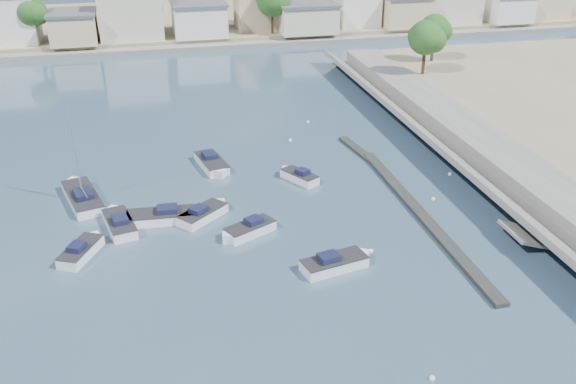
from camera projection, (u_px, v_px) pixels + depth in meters
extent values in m
plane|color=#2F4A5F|center=(266.00, 108.00, 77.54)|extent=(400.00, 400.00, 0.00)
cube|color=slate|center=(527.00, 178.00, 57.30)|extent=(5.00, 90.00, 1.80)
cube|color=slate|center=(483.00, 182.00, 56.41)|extent=(4.17, 90.00, 2.86)
cube|color=slate|center=(539.00, 237.00, 48.73)|extent=(5.31, 3.50, 1.94)
cube|color=black|center=(421.00, 214.00, 52.65)|extent=(1.00, 26.00, 0.35)
cube|color=black|center=(360.00, 151.00, 64.80)|extent=(2.00, 8.05, 0.30)
cube|color=gray|center=(212.00, 19.00, 122.71)|extent=(160.00, 40.00, 1.40)
cube|color=slate|center=(228.00, 46.00, 104.48)|extent=(160.00, 2.50, 0.80)
cube|color=white|center=(8.00, 17.00, 101.58)|extent=(9.00, 9.00, 7.50)
cube|color=beige|center=(74.00, 28.00, 101.65)|extent=(7.00, 8.00, 4.50)
cube|color=#595960|center=(71.00, 12.00, 100.59)|extent=(7.42, 8.48, 0.35)
cube|color=beige|center=(130.00, 12.00, 104.47)|extent=(10.00, 9.00, 8.00)
cube|color=white|center=(199.00, 19.00, 106.50)|extent=(8.50, 8.50, 5.00)
cube|color=#595960|center=(198.00, 3.00, 105.32)|extent=(9.01, 9.01, 0.35)
cube|color=beige|center=(255.00, 6.00, 110.61)|extent=(6.50, 7.50, 7.50)
cube|color=beige|center=(305.00, 17.00, 109.40)|extent=(9.50, 9.00, 4.50)
cube|color=#595960|center=(306.00, 3.00, 108.34)|extent=(10.07, 9.54, 0.35)
cube|color=white|center=(356.00, 2.00, 113.30)|extent=(7.00, 8.00, 8.00)
cube|color=beige|center=(402.00, 10.00, 113.84)|extent=(8.00, 9.00, 5.00)
cube|color=beige|center=(447.00, 0.00, 116.00)|extent=(10.50, 8.50, 7.50)
cube|color=white|center=(506.00, 8.00, 117.15)|extent=(7.50, 7.50, 4.50)
cylinder|color=#38281E|center=(34.00, 33.00, 100.68)|extent=(0.44, 0.44, 3.38)
sphere|color=#1E4918|center=(31.00, 12.00, 99.21)|extent=(4.80, 4.80, 4.80)
sphere|color=#1E4918|center=(37.00, 14.00, 98.97)|extent=(3.60, 3.60, 3.60)
sphere|color=#1E4918|center=(26.00, 10.00, 99.39)|extent=(3.30, 3.30, 3.30)
cylinder|color=#38281E|center=(150.00, 26.00, 107.07)|extent=(0.44, 0.44, 2.93)
sphere|color=#1E4918|center=(149.00, 8.00, 105.80)|extent=(4.16, 4.16, 4.16)
sphere|color=#1E4918|center=(154.00, 9.00, 105.59)|extent=(3.12, 3.12, 3.12)
sphere|color=#1E4918|center=(145.00, 7.00, 105.95)|extent=(2.86, 2.86, 2.86)
cylinder|color=#38281E|center=(272.00, 23.00, 107.50)|extent=(0.44, 0.44, 3.60)
sphere|color=#1E4918|center=(272.00, 1.00, 105.94)|extent=(5.12, 5.12, 5.12)
sphere|color=#1E4918|center=(279.00, 3.00, 105.68)|extent=(3.84, 3.84, 3.84)
sphere|color=#1E4918|center=(267.00, 0.00, 106.12)|extent=(3.52, 3.52, 3.52)
cylinder|color=#38281E|center=(357.00, 17.00, 113.49)|extent=(0.44, 0.44, 3.15)
sphere|color=#1E4918|center=(364.00, 0.00, 111.89)|extent=(3.36, 3.36, 3.36)
cylinder|color=#38281E|center=(443.00, 15.00, 115.97)|extent=(0.44, 0.44, 2.70)
sphere|color=#1E4918|center=(444.00, 0.00, 114.80)|extent=(3.84, 3.84, 3.84)
sphere|color=#1E4918|center=(449.00, 1.00, 114.61)|extent=(2.88, 2.88, 2.88)
cylinder|color=#38281E|center=(424.00, 61.00, 84.04)|extent=(0.44, 0.44, 3.15)
sphere|color=#1E4918|center=(426.00, 38.00, 82.67)|extent=(4.48, 4.48, 4.48)
sphere|color=#1E4918|center=(434.00, 40.00, 82.44)|extent=(3.36, 3.36, 3.36)
sphere|color=#1E4918|center=(420.00, 36.00, 82.83)|extent=(3.08, 3.08, 3.08)
cylinder|color=#38281E|center=(432.00, 50.00, 90.15)|extent=(0.44, 0.44, 2.93)
sphere|color=#1E4918|center=(434.00, 29.00, 88.88)|extent=(4.16, 4.16, 4.16)
sphere|color=#1E4918|center=(441.00, 31.00, 88.67)|extent=(3.12, 3.12, 3.12)
sphere|color=#1E4918|center=(429.00, 28.00, 89.03)|extent=(2.86, 2.86, 2.86)
cube|color=white|center=(120.00, 225.00, 50.64)|extent=(2.82, 5.02, 1.00)
cube|color=white|center=(114.00, 214.00, 52.29)|extent=(1.81, 1.81, 1.00)
cube|color=#262628|center=(119.00, 220.00, 50.42)|extent=(2.85, 5.03, 0.08)
cube|color=#191C39|center=(120.00, 220.00, 49.93)|extent=(1.43, 1.63, 0.48)
cube|color=white|center=(203.00, 216.00, 52.08)|extent=(4.43, 4.19, 1.00)
cube|color=white|center=(218.00, 207.00, 53.44)|extent=(1.32, 1.32, 1.00)
cube|color=#262628|center=(202.00, 210.00, 51.86)|extent=(4.45, 4.21, 0.08)
cube|color=#191C39|center=(198.00, 210.00, 51.44)|extent=(1.70, 1.68, 0.48)
cube|color=white|center=(161.00, 218.00, 51.75)|extent=(5.52, 2.35, 1.00)
cube|color=white|center=(132.00, 220.00, 51.39)|extent=(2.05, 2.05, 1.00)
cube|color=#262628|center=(161.00, 212.00, 51.53)|extent=(5.52, 2.40, 0.08)
cube|color=#191C39|center=(167.00, 209.00, 51.51)|extent=(1.69, 1.36, 0.48)
cube|color=white|center=(250.00, 231.00, 49.88)|extent=(4.37, 3.34, 1.00)
cube|color=white|center=(232.00, 238.00, 48.87)|extent=(1.48, 1.48, 1.00)
cube|color=#262628|center=(249.00, 225.00, 49.66)|extent=(4.39, 3.37, 0.08)
cube|color=#191C39|center=(254.00, 221.00, 49.79)|extent=(1.56, 1.47, 0.48)
cube|color=white|center=(81.00, 253.00, 46.91)|extent=(3.29, 4.41, 1.00)
cube|color=white|center=(93.00, 241.00, 48.45)|extent=(1.46, 1.46, 1.00)
cube|color=#262628|center=(80.00, 247.00, 46.69)|extent=(3.32, 4.42, 0.08)
cube|color=#191C39|center=(77.00, 247.00, 46.23)|extent=(1.45, 1.55, 0.48)
cube|color=white|center=(300.00, 178.00, 58.66)|extent=(3.15, 3.95, 1.00)
cube|color=white|center=(288.00, 173.00, 59.70)|extent=(1.28, 1.28, 1.00)
cube|color=#262628|center=(300.00, 173.00, 58.44)|extent=(3.17, 3.97, 0.08)
cube|color=#191C39|center=(303.00, 172.00, 58.10)|extent=(1.35, 1.42, 0.48)
cube|color=white|center=(212.00, 164.00, 61.48)|extent=(2.89, 5.42, 1.00)
cube|color=white|center=(219.00, 173.00, 59.66)|extent=(1.91, 1.91, 1.00)
cube|color=#262628|center=(211.00, 159.00, 61.26)|extent=(2.93, 5.43, 0.08)
cube|color=#191C39|center=(209.00, 155.00, 61.58)|extent=(1.48, 1.75, 0.48)
cube|color=white|center=(334.00, 265.00, 45.46)|extent=(4.99, 2.81, 1.00)
cube|color=white|center=(359.00, 258.00, 46.24)|extent=(1.80, 1.80, 1.00)
cube|color=#262628|center=(334.00, 259.00, 45.24)|extent=(5.00, 2.85, 0.08)
cube|color=#191C39|center=(329.00, 257.00, 44.95)|extent=(1.62, 1.42, 0.48)
cube|color=white|center=(83.00, 199.00, 54.85)|extent=(3.95, 7.13, 1.00)
cube|color=white|center=(75.00, 186.00, 57.21)|extent=(2.18, 2.18, 1.00)
cube|color=#262628|center=(82.00, 193.00, 54.63)|extent=(4.00, 7.14, 0.08)
cube|color=#191C39|center=(83.00, 194.00, 53.99)|extent=(1.88, 2.33, 0.48)
cylinder|color=silver|center=(75.00, 150.00, 52.87)|extent=(0.12, 0.12, 8.00)
cylinder|color=silver|center=(84.00, 192.00, 53.38)|extent=(0.71, 2.34, 0.08)
sphere|color=white|center=(371.00, 251.00, 47.61)|extent=(0.37, 0.37, 0.37)
sphere|color=white|center=(433.00, 199.00, 55.32)|extent=(0.37, 0.37, 0.37)
sphere|color=white|center=(432.00, 378.00, 35.49)|extent=(0.37, 0.37, 0.37)
sphere|color=white|center=(450.00, 174.00, 59.99)|extent=(0.37, 0.37, 0.37)
sphere|color=white|center=(290.00, 140.00, 67.78)|extent=(0.37, 0.37, 0.37)
sphere|color=white|center=(308.00, 122.00, 72.85)|extent=(0.37, 0.37, 0.37)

